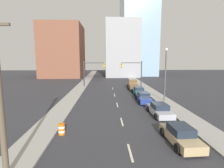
{
  "coord_description": "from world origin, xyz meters",
  "views": [
    {
      "loc": [
        -1.73,
        -3.32,
        6.42
      ],
      "look_at": [
        -0.52,
        26.18,
        2.2
      ],
      "focal_mm": 28.0,
      "sensor_mm": 36.0,
      "label": 1
    }
  ],
  "objects_px": {
    "traffic_barrel": "(62,129)",
    "sedan_teal": "(139,91)",
    "sedan_tan": "(180,135)",
    "sedan_silver": "(160,110)",
    "street_lamp": "(166,71)",
    "pickup_truck_brown": "(133,85)",
    "traffic_signal_right": "(135,70)",
    "sedan_blue": "(144,98)",
    "traffic_signal_left": "(90,70)"
  },
  "relations": [
    {
      "from": "sedan_teal",
      "to": "pickup_truck_brown",
      "type": "distance_m",
      "value": 6.43
    },
    {
      "from": "traffic_signal_right",
      "to": "sedan_blue",
      "type": "bearing_deg",
      "value": -94.81
    },
    {
      "from": "traffic_signal_right",
      "to": "sedan_silver",
      "type": "relative_size",
      "value": 1.24
    },
    {
      "from": "traffic_barrel",
      "to": "pickup_truck_brown",
      "type": "relative_size",
      "value": 0.15
    },
    {
      "from": "traffic_signal_left",
      "to": "street_lamp",
      "type": "height_order",
      "value": "street_lamp"
    },
    {
      "from": "sedan_tan",
      "to": "pickup_truck_brown",
      "type": "bearing_deg",
      "value": 86.49
    },
    {
      "from": "sedan_silver",
      "to": "sedan_teal",
      "type": "distance_m",
      "value": 11.75
    },
    {
      "from": "traffic_signal_left",
      "to": "sedan_blue",
      "type": "relative_size",
      "value": 1.25
    },
    {
      "from": "street_lamp",
      "to": "sedan_tan",
      "type": "bearing_deg",
      "value": -104.04
    },
    {
      "from": "traffic_signal_left",
      "to": "sedan_tan",
      "type": "xyz_separation_m",
      "value": [
        9.07,
        -27.84,
        -3.28
      ]
    },
    {
      "from": "traffic_barrel",
      "to": "sedan_blue",
      "type": "bearing_deg",
      "value": 49.32
    },
    {
      "from": "street_lamp",
      "to": "sedan_tan",
      "type": "distance_m",
      "value": 14.39
    },
    {
      "from": "traffic_signal_left",
      "to": "street_lamp",
      "type": "relative_size",
      "value": 0.74
    },
    {
      "from": "sedan_tan",
      "to": "street_lamp",
      "type": "bearing_deg",
      "value": 73.28
    },
    {
      "from": "traffic_barrel",
      "to": "sedan_silver",
      "type": "distance_m",
      "value": 11.11
    },
    {
      "from": "sedan_teal",
      "to": "pickup_truck_brown",
      "type": "xyz_separation_m",
      "value": [
        0.01,
        6.43,
        0.12
      ]
    },
    {
      "from": "traffic_signal_right",
      "to": "sedan_tan",
      "type": "height_order",
      "value": "traffic_signal_right"
    },
    {
      "from": "traffic_signal_left",
      "to": "street_lamp",
      "type": "distance_m",
      "value": 19.06
    },
    {
      "from": "sedan_blue",
      "to": "traffic_signal_right",
      "type": "bearing_deg",
      "value": 86.97
    },
    {
      "from": "sedan_tan",
      "to": "sedan_blue",
      "type": "xyz_separation_m",
      "value": [
        0.05,
        13.08,
        0.02
      ]
    },
    {
      "from": "street_lamp",
      "to": "traffic_barrel",
      "type": "bearing_deg",
      "value": -138.34
    },
    {
      "from": "sedan_blue",
      "to": "sedan_teal",
      "type": "height_order",
      "value": "sedan_blue"
    },
    {
      "from": "pickup_truck_brown",
      "to": "traffic_signal_right",
      "type": "bearing_deg",
      "value": 75.37
    },
    {
      "from": "sedan_blue",
      "to": "pickup_truck_brown",
      "type": "height_order",
      "value": "pickup_truck_brown"
    },
    {
      "from": "sedan_tan",
      "to": "pickup_truck_brown",
      "type": "relative_size",
      "value": 0.71
    },
    {
      "from": "traffic_signal_right",
      "to": "street_lamp",
      "type": "bearing_deg",
      "value": -81.88
    },
    {
      "from": "sedan_blue",
      "to": "sedan_teal",
      "type": "bearing_deg",
      "value": 88.59
    },
    {
      "from": "traffic_barrel",
      "to": "pickup_truck_brown",
      "type": "xyz_separation_m",
      "value": [
        9.86,
        22.98,
        0.29
      ]
    },
    {
      "from": "traffic_signal_left",
      "to": "sedan_teal",
      "type": "height_order",
      "value": "traffic_signal_left"
    },
    {
      "from": "sedan_silver",
      "to": "sedan_blue",
      "type": "distance_m",
      "value": 6.33
    },
    {
      "from": "traffic_barrel",
      "to": "sedan_teal",
      "type": "bearing_deg",
      "value": 59.24
    },
    {
      "from": "sedan_tan",
      "to": "sedan_silver",
      "type": "bearing_deg",
      "value": 82.88
    },
    {
      "from": "sedan_silver",
      "to": "street_lamp",
      "type": "bearing_deg",
      "value": 64.92
    },
    {
      "from": "sedan_silver",
      "to": "sedan_teal",
      "type": "height_order",
      "value": "sedan_teal"
    },
    {
      "from": "traffic_signal_left",
      "to": "sedan_blue",
      "type": "bearing_deg",
      "value": -58.28
    },
    {
      "from": "traffic_barrel",
      "to": "sedan_teal",
      "type": "relative_size",
      "value": 0.2
    },
    {
      "from": "sedan_teal",
      "to": "traffic_signal_left",
      "type": "bearing_deg",
      "value": 135.03
    },
    {
      "from": "traffic_barrel",
      "to": "sedan_blue",
      "type": "height_order",
      "value": "sedan_blue"
    },
    {
      "from": "traffic_signal_right",
      "to": "sedan_blue",
      "type": "xyz_separation_m",
      "value": [
        -1.24,
        -14.76,
        -3.26
      ]
    },
    {
      "from": "sedan_tan",
      "to": "sedan_teal",
      "type": "bearing_deg",
      "value": 86.23
    },
    {
      "from": "sedan_silver",
      "to": "sedan_blue",
      "type": "relative_size",
      "value": 1.01
    },
    {
      "from": "traffic_signal_right",
      "to": "street_lamp",
      "type": "height_order",
      "value": "street_lamp"
    },
    {
      "from": "traffic_barrel",
      "to": "street_lamp",
      "type": "bearing_deg",
      "value": 41.66
    },
    {
      "from": "sedan_tan",
      "to": "sedan_teal",
      "type": "distance_m",
      "value": 18.52
    },
    {
      "from": "traffic_signal_right",
      "to": "sedan_tan",
      "type": "distance_m",
      "value": 28.06
    },
    {
      "from": "pickup_truck_brown",
      "to": "street_lamp",
      "type": "bearing_deg",
      "value": -72.24
    },
    {
      "from": "traffic_signal_left",
      "to": "pickup_truck_brown",
      "type": "relative_size",
      "value": 0.93
    },
    {
      "from": "sedan_tan",
      "to": "sedan_silver",
      "type": "xyz_separation_m",
      "value": [
        0.52,
        6.77,
        -0.01
      ]
    },
    {
      "from": "street_lamp",
      "to": "sedan_tan",
      "type": "xyz_separation_m",
      "value": [
        -3.35,
        -13.4,
        -4.03
      ]
    },
    {
      "from": "pickup_truck_brown",
      "to": "traffic_barrel",
      "type": "bearing_deg",
      "value": -109.98
    }
  ]
}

